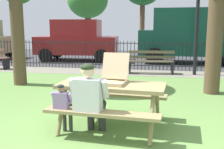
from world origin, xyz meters
TOP-DOWN VIEW (x-y plane):
  - ground at (0.00, 1.46)m, footprint 28.00×10.92m
  - cobblestone_walkway at (0.00, 6.22)m, footprint 28.00×1.40m
  - street_asphalt at (0.00, 10.88)m, footprint 28.00×7.93m
  - picnic_table_foreground at (-0.02, 0.60)m, footprint 1.92×1.63m
  - pizza_box_open at (-0.00, 0.66)m, footprint 0.52×0.61m
  - pizza_slice_on_table at (-0.40, 0.63)m, footprint 0.25×0.27m
  - adult_at_table at (-0.27, 0.11)m, footprint 0.63×0.61m
  - child_at_table at (-0.71, 0.12)m, footprint 0.34×0.33m
  - iron_fence_streetside at (-0.00, 6.92)m, footprint 18.05×0.03m
  - park_bench_center at (0.47, 6.08)m, footprint 1.63×0.58m
  - lamp_post_walkway at (1.99, 6.12)m, footprint 0.28×0.28m
  - parked_car_left at (-3.23, 9.26)m, footprint 3.98×2.00m
  - parked_car_center at (2.21, 9.26)m, footprint 4.81×2.30m
  - far_tree_midleft at (-4.50, 16.28)m, footprint 2.95×2.95m

SIDE VIEW (x-z plane):
  - ground at x=0.00m, z-range -0.02..0.00m
  - street_asphalt at x=0.00m, z-range -0.01..0.00m
  - cobblestone_walkway at x=0.00m, z-range -0.01..0.00m
  - park_bench_center at x=0.47m, z-range -0.01..0.84m
  - child_at_table at x=-0.71m, z-range 0.09..0.94m
  - iron_fence_streetside at x=0.00m, z-range 0.01..1.13m
  - picnic_table_foreground at x=-0.02m, z-range 0.20..0.99m
  - adult_at_table at x=-0.27m, z-range 0.06..1.25m
  - pizza_slice_on_table at x=-0.40m, z-range 0.77..0.79m
  - pizza_box_open at x=0.00m, z-range 0.62..1.11m
  - parked_car_left at x=-3.23m, z-range 0.02..2.00m
  - parked_car_center at x=2.21m, z-range 0.08..2.54m
  - lamp_post_walkway at x=1.99m, z-range 0.45..4.70m
  - far_tree_midleft at x=-4.50m, z-range 1.05..5.89m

